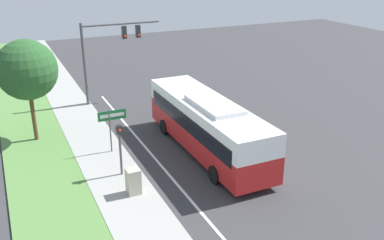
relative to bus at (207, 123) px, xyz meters
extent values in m
plane|color=#38383A|center=(0.62, -2.67, -1.76)|extent=(80.00, 80.00, 0.00)
cube|color=#9E9E99|center=(-5.58, -2.67, -1.70)|extent=(2.80, 80.00, 0.12)
cube|color=#568442|center=(-8.78, -2.67, -1.71)|extent=(3.60, 80.00, 0.10)
cube|color=silver|center=(-2.98, -2.67, -1.76)|extent=(0.14, 30.00, 0.01)
cube|color=red|center=(0.00, 0.01, -0.67)|extent=(2.57, 10.82, 1.43)
cube|color=white|center=(0.00, 0.01, 0.63)|extent=(2.57, 10.82, 1.17)
cube|color=black|center=(0.00, 0.01, 0.23)|extent=(2.61, 9.96, 0.89)
cube|color=white|center=(0.00, -0.80, 1.34)|extent=(1.80, 3.79, 0.24)
cylinder|color=black|center=(-1.24, 3.37, -1.30)|extent=(0.28, 0.93, 0.93)
cylinder|color=black|center=(1.24, 3.37, -1.30)|extent=(0.28, 0.93, 0.93)
cylinder|color=black|center=(-1.24, -3.34, -1.30)|extent=(0.28, 0.93, 0.93)
cylinder|color=black|center=(1.24, -3.34, -1.30)|extent=(0.28, 0.93, 0.93)
cylinder|color=#4C4C51|center=(-4.43, 10.57, 1.26)|extent=(0.20, 0.20, 6.04)
cylinder|color=#4C4C51|center=(-1.58, 10.57, 4.03)|extent=(5.70, 0.14, 0.14)
cube|color=#2D2D2D|center=(-1.39, 10.57, 3.41)|extent=(0.32, 0.28, 0.90)
sphere|color=red|center=(-1.39, 10.39, 3.16)|extent=(0.18, 0.18, 0.18)
cube|color=#2D2D2D|center=(-0.35, 10.57, 3.41)|extent=(0.32, 0.28, 0.90)
sphere|color=red|center=(-0.35, 10.39, 3.16)|extent=(0.18, 0.18, 0.18)
cylinder|color=#4C4C51|center=(-5.18, -0.73, -0.36)|extent=(0.12, 0.12, 2.79)
cube|color=#2D2D2D|center=(-5.18, -0.73, 0.81)|extent=(0.28, 0.24, 0.44)
sphere|color=red|center=(-5.18, -0.88, 0.81)|extent=(0.14, 0.14, 0.14)
cylinder|color=#4C4C51|center=(-4.95, 2.08, -0.47)|extent=(0.08, 0.08, 2.58)
cube|color=#196B33|center=(-4.79, 2.08, 0.50)|extent=(1.58, 0.03, 0.54)
cube|color=white|center=(-4.79, 2.06, 0.50)|extent=(1.34, 0.01, 0.19)
cube|color=#B7B29E|center=(-5.19, -2.74, -1.02)|extent=(0.61, 0.63, 1.24)
cylinder|color=brown|center=(-8.59, 5.66, -0.04)|extent=(0.24, 0.24, 3.25)
sphere|color=#285628|center=(-8.59, 5.66, 2.63)|extent=(3.46, 3.46, 3.46)
camera|label=1|loc=(-10.05, -19.56, 8.88)|focal=40.00mm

